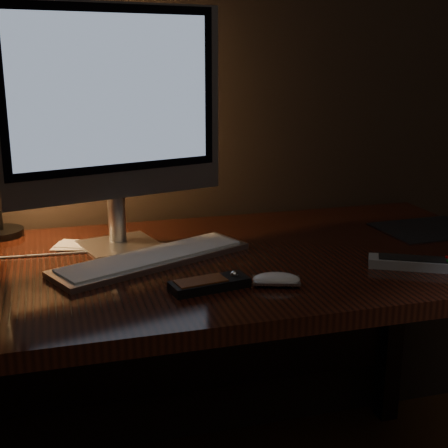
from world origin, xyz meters
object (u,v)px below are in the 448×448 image
object	(u,v)px
desk	(188,300)
mouse	(276,281)
media_remote	(209,284)
desk_lamp	(0,132)
monitor	(113,108)
keyboard	(152,258)
tv_remote	(418,263)

from	to	relation	value
desk	mouse	bearing A→B (deg)	-65.43
media_remote	desk_lamp	xyz separation A→B (m)	(-0.41, 0.49, 0.27)
mouse	monitor	bearing A→B (deg)	146.85
keyboard	desk	bearing A→B (deg)	7.33
keyboard	tv_remote	distance (m)	0.61
monitor	media_remote	world-z (taller)	monitor
desk	mouse	size ratio (longest dim) A/B	16.09
keyboard	monitor	bearing A→B (deg)	89.86
tv_remote	mouse	bearing A→B (deg)	-150.34
media_remote	tv_remote	size ratio (longest dim) A/B	0.80
monitor	media_remote	distance (m)	0.50
desk	keyboard	distance (m)	0.18
monitor	desk_lamp	bearing A→B (deg)	135.87
desk	tv_remote	xyz separation A→B (m)	(0.47, -0.27, 0.14)
mouse	tv_remote	size ratio (longest dim) A/B	0.46
keyboard	desk_lamp	world-z (taller)	desk_lamp
media_remote	tv_remote	bearing A→B (deg)	-10.61
tv_remote	desk	bearing A→B (deg)	178.18
tv_remote	desk_lamp	world-z (taller)	desk_lamp
tv_remote	desk_lamp	bearing A→B (deg)	178.77
mouse	tv_remote	world-z (taller)	tv_remote
mouse	media_remote	size ratio (longest dim) A/B	0.58
mouse	tv_remote	xyz separation A→B (m)	(0.35, 0.01, 0.00)
desk_lamp	keyboard	bearing A→B (deg)	-65.17
mouse	tv_remote	distance (m)	0.35
desk	monitor	size ratio (longest dim) A/B	2.74
keyboard	media_remote	world-z (taller)	media_remote
monitor	tv_remote	world-z (taller)	monitor
monitor	keyboard	world-z (taller)	monitor
media_remote	desk_lamp	bearing A→B (deg)	120.44
desk	keyboard	bearing A→B (deg)	-148.91
monitor	keyboard	distance (m)	0.37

